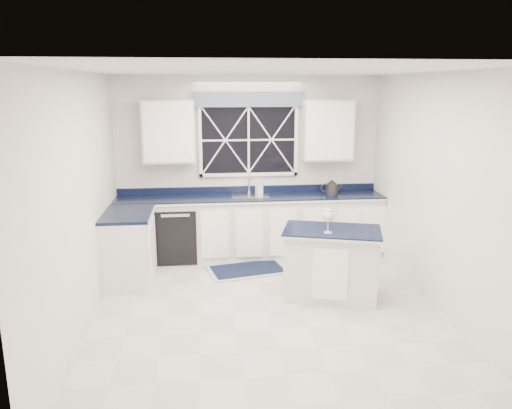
{
  "coord_description": "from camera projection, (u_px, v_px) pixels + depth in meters",
  "views": [
    {
      "loc": [
        -0.72,
        -5.28,
        2.54
      ],
      "look_at": [
        -0.09,
        0.4,
        1.18
      ],
      "focal_mm": 35.0,
      "sensor_mm": 36.0,
      "label": 1
    }
  ],
  "objects": [
    {
      "name": "countertop",
      "position": [
        250.0,
        197.0,
        7.44
      ],
      "size": [
        3.98,
        0.64,
        0.04
      ],
      "primitive_type": "cube",
      "color": "black",
      "rests_on": "base_cabinets"
    },
    {
      "name": "dishwasher",
      "position": [
        177.0,
        233.0,
        7.44
      ],
      "size": [
        0.6,
        0.58,
        0.82
      ],
      "primitive_type": "cube",
      "color": "black",
      "rests_on": "ground"
    },
    {
      "name": "wine_glass",
      "position": [
        328.0,
        217.0,
        5.82
      ],
      "size": [
        0.12,
        0.12,
        0.28
      ],
      "color": "silver",
      "rests_on": "island"
    },
    {
      "name": "faucet",
      "position": [
        249.0,
        183.0,
        7.59
      ],
      "size": [
        0.05,
        0.2,
        0.3
      ],
      "color": "silver",
      "rests_on": "countertop"
    },
    {
      "name": "ground",
      "position": [
        267.0,
        311.0,
        5.77
      ],
      "size": [
        4.5,
        4.5,
        0.0
      ],
      "primitive_type": "plane",
      "color": "beige",
      "rests_on": "ground"
    },
    {
      "name": "back_wall",
      "position": [
        248.0,
        166.0,
        7.63
      ],
      "size": [
        4.0,
        0.1,
        2.7
      ],
      "primitive_type": "cube",
      "color": "beige",
      "rests_on": "ground"
    },
    {
      "name": "kettle",
      "position": [
        332.0,
        187.0,
        7.55
      ],
      "size": [
        0.3,
        0.25,
        0.23
      ],
      "rotation": [
        0.0,
        0.0,
        -0.4
      ],
      "color": "#2B2B2D",
      "rests_on": "countertop"
    },
    {
      "name": "soap_bottle",
      "position": [
        259.0,
        187.0,
        7.59
      ],
      "size": [
        0.12,
        0.12,
        0.2
      ],
      "primitive_type": "imported",
      "rotation": [
        0.0,
        0.0,
        0.41
      ],
      "color": "silver",
      "rests_on": "countertop"
    },
    {
      "name": "window",
      "position": [
        249.0,
        135.0,
        7.47
      ],
      "size": [
        1.65,
        0.09,
        1.26
      ],
      "color": "black",
      "rests_on": "ground"
    },
    {
      "name": "island",
      "position": [
        331.0,
        263.0,
        6.09
      ],
      "size": [
        1.3,
        1.0,
        0.86
      ],
      "rotation": [
        0.0,
        0.0,
        -0.29
      ],
      "color": "silver",
      "rests_on": "ground"
    },
    {
      "name": "rug",
      "position": [
        247.0,
        269.0,
        7.06
      ],
      "size": [
        1.21,
        0.88,
        0.02
      ],
      "rotation": [
        0.0,
        0.0,
        0.21
      ],
      "color": "#A2A29E",
      "rests_on": "ground"
    },
    {
      "name": "upper_cabinets",
      "position": [
        249.0,
        131.0,
        7.34
      ],
      "size": [
        3.1,
        0.34,
        0.9
      ],
      "color": "silver",
      "rests_on": "ground"
    },
    {
      "name": "base_cabinets",
      "position": [
        229.0,
        231.0,
        7.35
      ],
      "size": [
        3.99,
        1.6,
        0.9
      ],
      "color": "silver",
      "rests_on": "ground"
    }
  ]
}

